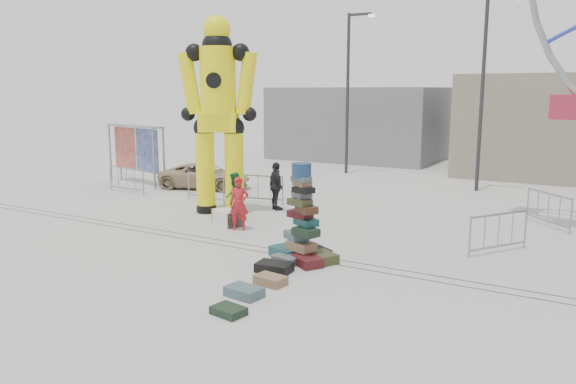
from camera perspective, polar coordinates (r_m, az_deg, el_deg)
The scene contains 25 objects.
ground at distance 14.58m, azimuth -4.27°, elevation -6.64°, with size 90.00×90.00×0.00m, color #9E9E99.
track_line_near at distance 15.06m, azimuth -2.97°, elevation -6.06°, with size 40.00×0.04×0.01m, color #47443F.
track_line_far at distance 15.38m, azimuth -2.15°, elevation -5.70°, with size 40.00×0.04×0.01m, color #47443F.
building_left at distance 36.31m, azimuth 7.69°, elevation 7.00°, with size 10.00×8.00×4.40m, color gray.
lamp_post_right at distance 24.95m, azimuth 19.38°, elevation 10.29°, with size 1.41×0.25×8.00m.
lamp_post_left at distance 29.00m, azimuth 6.26°, elevation 10.72°, with size 1.41×0.25×8.00m.
suitcase_tower at distance 14.16m, azimuth 1.48°, elevation -4.22°, with size 1.95×1.62×2.48m.
crash_test_dummy at distance 19.42m, azimuth -7.08°, elevation 8.46°, with size 2.68×1.55×6.91m.
banner_scaffold at distance 26.45m, azimuth -15.25°, elevation 5.12°, with size 3.75×1.36×2.68m.
steamer_trunk at distance 17.99m, azimuth -6.13°, elevation -2.61°, with size 1.03×0.59×0.48m, color silver.
row_case_0 at distance 14.83m, azimuth 1.78°, elevation -5.91°, with size 0.73×0.49×0.20m, color #3A3D1E.
row_case_1 at distance 14.02m, azimuth -0.12°, elevation -6.87°, with size 0.63×0.47×0.21m, color #5A5D61.
row_case_2 at distance 13.41m, azimuth -1.42°, elevation -7.65°, with size 0.83×0.54×0.22m, color black.
row_case_3 at distance 12.56m, azimuth -1.79°, elevation -8.94°, with size 0.69×0.44×0.21m, color #8D6848.
row_case_4 at distance 11.90m, azimuth -4.48°, elevation -10.07°, with size 0.76×0.50×0.21m, color #485E67.
row_case_5 at distance 11.04m, azimuth -6.06°, elevation -11.90°, with size 0.64×0.45×0.16m, color black.
barricade_dummy_a at distance 24.42m, azimuth -16.08°, elevation 1.21°, with size 2.00×0.10×1.10m, color gray, non-canonical shape.
barricade_dummy_b at distance 21.77m, azimuth -8.36°, elevation 0.44°, with size 2.00×0.10×1.10m, color gray, non-canonical shape.
barricade_dummy_c at distance 21.35m, azimuth -3.06°, elevation 0.34°, with size 2.00×0.10×1.10m, color gray, non-canonical shape.
barricade_wheel_front at distance 15.79m, azimuth 20.60°, elevation -3.89°, with size 2.00×0.10×1.10m, color gray, non-canonical shape.
barricade_wheel_back at distance 19.42m, azimuth 24.92°, elevation -1.63°, with size 2.00×0.10×1.10m, color gray, non-canonical shape.
pedestrian_red at distance 17.19m, azimuth -4.99°, elevation -1.21°, with size 0.60×0.39×1.64m, color #AF191F.
pedestrian_green at distance 18.78m, azimuth -5.46°, elevation -0.37°, with size 0.76×0.59×1.55m, color #175F2B.
pedestrian_black at distance 20.00m, azimuth -1.22°, elevation 0.58°, with size 1.01×0.42×1.73m, color black.
parked_suv at distance 24.81m, azimuth -8.45°, elevation 1.63°, with size 1.81×3.92×1.09m, color tan.
Camera 1 is at (7.94, -11.47, 4.24)m, focal length 35.00 mm.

